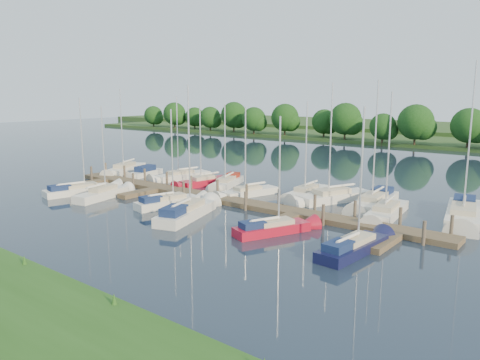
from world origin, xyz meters
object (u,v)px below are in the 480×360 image
Objects in this scene: motorboat at (144,173)px; sailboat_n_5 at (247,193)px; dock at (217,201)px; sailboat_s_2 at (169,203)px; sailboat_n_0 at (125,171)px.

sailboat_n_5 is (16.10, -1.11, -0.05)m from motorboat.
dock is at bearing 101.06° from sailboat_n_5.
dock is 4.26m from sailboat_s_2.
sailboat_s_2 reaches higher than dock.
sailboat_n_5 is 1.00× the size of sailboat_s_2.
dock is 4.63× the size of sailboat_n_5.
sailboat_n_5 is at bearing 84.87° from dock.
motorboat is at bearing 162.43° from dock.
sailboat_s_2 is at bearing -124.31° from dock.
dock is 4.63× the size of sailboat_s_2.
sailboat_s_2 is (16.81, -8.36, 0.04)m from sailboat_n_0.
sailboat_n_5 is at bearing 166.06° from motorboat.
sailboat_s_2 is at bearing 129.23° from sailboat_n_0.
sailboat_n_0 is (-19.21, 4.85, 0.08)m from dock.
sailboat_n_0 is 1.22× the size of sailboat_n_5.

